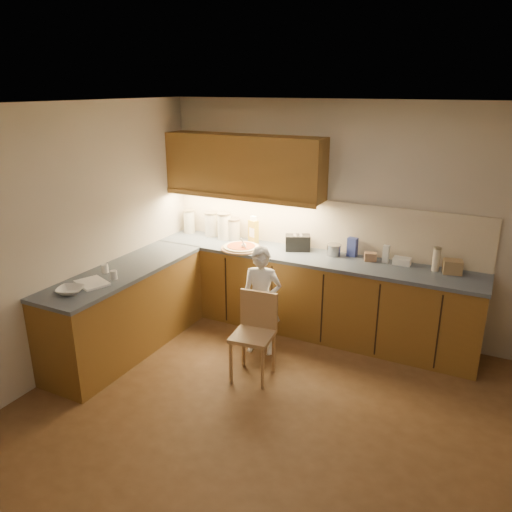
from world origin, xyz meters
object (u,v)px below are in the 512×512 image
at_px(wooden_chair, 255,329).
at_px(oil_jug, 253,231).
at_px(pizza_on_board, 241,247).
at_px(child, 261,301).
at_px(toaster, 298,243).

height_order(wooden_chair, oil_jug, oil_jug).
xyz_separation_m(pizza_on_board, oil_jug, (0.02, 0.28, 0.13)).
bearing_deg(pizza_on_board, oil_jug, 86.94).
bearing_deg(child, toaster, 71.92).
bearing_deg(child, oil_jug, 108.24).
bearing_deg(wooden_chair, child, 102.11).
distance_m(pizza_on_board, child, 0.85).
distance_m(pizza_on_board, oil_jug, 0.31).
relative_size(child, oil_jug, 3.52).
xyz_separation_m(wooden_chair, oil_jug, (-0.66, 1.26, 0.58)).
height_order(child, oil_jug, oil_jug).
bearing_deg(wooden_chair, oil_jug, 111.33).
bearing_deg(toaster, child, -119.46).
height_order(pizza_on_board, child, child).
distance_m(child, wooden_chair, 0.46).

